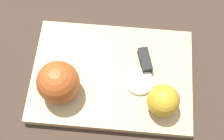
{
  "coord_description": "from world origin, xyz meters",
  "views": [
    {
      "loc": [
        0.04,
        -0.28,
        0.66
      ],
      "look_at": [
        0.0,
        0.0,
        0.04
      ],
      "focal_mm": 50.0,
      "sensor_mm": 36.0,
      "label": 1
    }
  ],
  "objects": [
    {
      "name": "apple_half_right",
      "position": [
        0.11,
        -0.06,
        0.06
      ],
      "size": [
        0.07,
        0.07,
        0.07
      ],
      "rotation": [
        0.0,
        0.0,
        2.78
      ],
      "color": "gold",
      "rests_on": "cutting_board"
    },
    {
      "name": "ground_plane",
      "position": [
        0.0,
        0.0,
        0.0
      ],
      "size": [
        4.0,
        4.0,
        0.0
      ],
      "primitive_type": "plane",
      "color": "#38281E"
    },
    {
      "name": "cutting_board",
      "position": [
        0.0,
        0.0,
        0.01
      ],
      "size": [
        0.37,
        0.27,
        0.02
      ],
      "color": "tan",
      "rests_on": "ground_plane"
    },
    {
      "name": "apple_half_left",
      "position": [
        -0.1,
        -0.06,
        0.07
      ],
      "size": [
        0.09,
        0.09,
        0.09
      ],
      "rotation": [
        0.0,
        0.0,
        5.76
      ],
      "color": "#AD4C1E",
      "rests_on": "cutting_board"
    },
    {
      "name": "apple_slice",
      "position": [
        0.06,
        -0.01,
        0.03
      ],
      "size": [
        0.06,
        0.06,
        0.01
      ],
      "color": "beige",
      "rests_on": "cutting_board"
    },
    {
      "name": "knife",
      "position": [
        0.07,
        0.03,
        0.03
      ],
      "size": [
        0.06,
        0.14,
        0.02
      ],
      "rotation": [
        0.0,
        0.0,
        -1.24
      ],
      "color": "silver",
      "rests_on": "cutting_board"
    }
  ]
}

